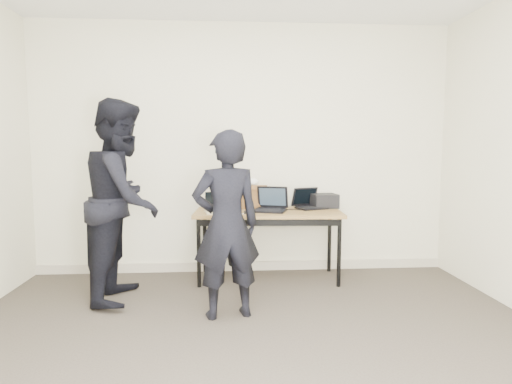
{
  "coord_description": "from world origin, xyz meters",
  "views": [
    {
      "loc": [
        -0.17,
        -2.44,
        1.38
      ],
      "look_at": [
        0.1,
        1.6,
        0.95
      ],
      "focal_mm": 30.0,
      "sensor_mm": 36.0,
      "label": 1
    }
  ],
  "objects": [
    {
      "name": "laptop_center",
      "position": [
        0.27,
        1.91,
        0.78
      ],
      "size": [
        0.4,
        0.39,
        0.25
      ],
      "rotation": [
        0.0,
        0.0,
        -0.32
      ],
      "color": "black",
      "rests_on": "desk"
    },
    {
      "name": "baseboard",
      "position": [
        0.0,
        2.23,
        0.05
      ],
      "size": [
        4.5,
        0.03,
        0.1
      ],
      "primitive_type": "cube",
      "color": "#BCB29C",
      "rests_on": "ground"
    },
    {
      "name": "leather_satchel",
      "position": [
        0.07,
        2.14,
        0.85
      ],
      "size": [
        0.37,
        0.19,
        0.25
      ],
      "rotation": [
        0.0,
        0.0,
        0.04
      ],
      "color": "brown",
      "rests_on": "desk"
    },
    {
      "name": "desk",
      "position": [
        0.25,
        1.91,
        0.66
      ],
      "size": [
        1.54,
        0.74,
        0.72
      ],
      "rotation": [
        0.0,
        0.0,
        -0.06
      ],
      "color": "brown",
      "rests_on": "ground"
    },
    {
      "name": "tissue",
      "position": [
        0.1,
        2.14,
        1.0
      ],
      "size": [
        0.13,
        0.1,
        0.08
      ],
      "primitive_type": "ellipsoid",
      "rotation": [
        0.0,
        0.0,
        0.02
      ],
      "color": "white",
      "rests_on": "leather_satchel"
    },
    {
      "name": "person_typist",
      "position": [
        -0.18,
        0.95,
        0.76
      ],
      "size": [
        0.62,
        0.48,
        1.51
      ],
      "primitive_type": "imported",
      "rotation": [
        0.0,
        0.0,
        3.37
      ],
      "color": "black",
      "rests_on": "ground"
    },
    {
      "name": "room",
      "position": [
        0.0,
        0.0,
        1.35
      ],
      "size": [
        4.6,
        4.6,
        2.8
      ],
      "color": "#403830",
      "rests_on": "ground"
    },
    {
      "name": "equipment_box",
      "position": [
        0.88,
        2.1,
        0.8
      ],
      "size": [
        0.29,
        0.26,
        0.15
      ],
      "primitive_type": "cube",
      "rotation": [
        0.0,
        0.0,
        0.14
      ],
      "color": "black",
      "rests_on": "desk"
    },
    {
      "name": "laptop_right",
      "position": [
        0.7,
        2.07,
        0.77
      ],
      "size": [
        0.38,
        0.38,
        0.22
      ],
      "rotation": [
        0.0,
        0.0,
        0.39
      ],
      "color": "black",
      "rests_on": "desk"
    },
    {
      "name": "person_observer",
      "position": [
        -1.11,
        1.46,
        0.9
      ],
      "size": [
        0.71,
        0.89,
        1.8
      ],
      "primitive_type": "imported",
      "rotation": [
        0.0,
        0.0,
        1.54
      ],
      "color": "black",
      "rests_on": "ground"
    },
    {
      "name": "cables",
      "position": [
        0.41,
        1.89,
        0.72
      ],
      "size": [
        0.89,
        0.46,
        0.01
      ],
      "rotation": [
        0.0,
        0.0,
        0.17
      ],
      "color": "silver",
      "rests_on": "desk"
    },
    {
      "name": "laptop_beige",
      "position": [
        -0.27,
        1.87,
        0.76
      ],
      "size": [
        0.31,
        0.31,
        0.22
      ],
      "rotation": [
        0.0,
        0.0,
        0.19
      ],
      "color": "beige",
      "rests_on": "desk"
    },
    {
      "name": "power_brick",
      "position": [
        0.03,
        1.74,
        0.73
      ],
      "size": [
        0.08,
        0.05,
        0.03
      ],
      "primitive_type": "cube",
      "rotation": [
        0.0,
        0.0,
        -0.09
      ],
      "color": "black",
      "rests_on": "desk"
    }
  ]
}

